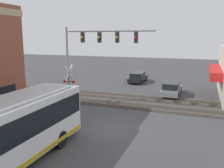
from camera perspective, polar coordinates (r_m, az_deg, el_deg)
The scene contains 8 objects.
ground_plane at distance 17.69m, azimuth -0.04°, elevation -10.00°, with size 120.00×120.00×0.00m, color #424244.
city_bus at distance 12.90m, azimuth -23.48°, elevation -10.24°, with size 10.38×2.59×3.34m.
traffic_signal_gantry at distance 22.22m, azimuth -4.32°, elevation 8.56°, with size 0.42×8.25×7.17m.
crossing_signal at distance 22.85m, azimuth -9.75°, elevation 0.57°, with size 1.41×1.18×3.81m.
rail_track_near at distance 23.12m, azimuth 5.18°, elevation -4.96°, with size 2.60×60.00×0.15m.
rail_track_far at distance 26.13m, azimuth 7.03°, elevation -3.17°, with size 2.60×60.00×0.15m.
parked_car_grey at distance 27.91m, azimuth 13.44°, elevation -1.12°, with size 4.86×1.82×1.44m.
parked_car_black at distance 34.99m, azimuth 5.94°, elevation 1.44°, with size 4.71×1.82×1.40m.
Camera 1 is at (-15.50, -5.78, 6.26)m, focal length 40.00 mm.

